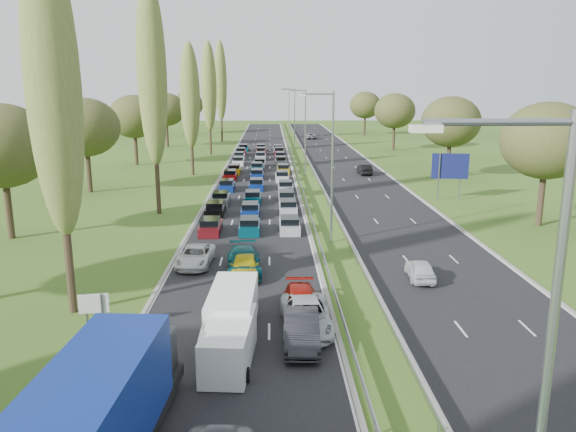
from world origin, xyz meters
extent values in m
plane|color=#375219|center=(4.50, 80.00, 0.00)|extent=(260.00, 260.00, 0.00)
cube|color=black|center=(-2.25, 82.50, 0.00)|extent=(10.50, 215.00, 0.04)
cube|color=black|center=(11.25, 82.50, 0.00)|extent=(10.50, 215.00, 0.04)
cube|color=gray|center=(3.35, 82.50, 0.55)|extent=(0.06, 215.00, 0.32)
cube|color=gray|center=(5.65, 82.50, 0.55)|extent=(0.06, 215.00, 0.32)
cylinder|color=gray|center=(4.50, 43.00, 6.00)|extent=(0.18, 0.18, 12.00)
cylinder|color=gray|center=(4.50, 78.00, 6.00)|extent=(0.18, 0.18, 12.00)
cylinder|color=gray|center=(4.50, 113.00, 6.00)|extent=(0.18, 0.18, 12.00)
cylinder|color=gray|center=(4.50, 148.00, 6.00)|extent=(0.18, 0.18, 12.00)
cylinder|color=#2D2116|center=(-11.50, 29.00, 3.60)|extent=(0.44, 0.44, 7.20)
ellipsoid|color=olive|center=(-11.50, 29.00, 12.40)|extent=(2.80, 2.80, 16.00)
cylinder|color=#2D2116|center=(-11.50, 54.00, 3.96)|extent=(0.44, 0.44, 7.92)
ellipsoid|color=olive|center=(-11.50, 54.00, 13.64)|extent=(2.80, 2.80, 17.60)
cylinder|color=#2D2116|center=(-11.50, 79.00, 3.24)|extent=(0.44, 0.44, 6.48)
ellipsoid|color=olive|center=(-11.50, 79.00, 11.16)|extent=(2.80, 2.80, 14.40)
cylinder|color=#2D2116|center=(-11.50, 104.00, 3.60)|extent=(0.44, 0.44, 7.20)
ellipsoid|color=olive|center=(-11.50, 104.00, 12.40)|extent=(2.80, 2.80, 16.00)
cylinder|color=#2D2116|center=(-11.50, 129.00, 3.96)|extent=(0.44, 0.44, 7.92)
ellipsoid|color=olive|center=(-11.50, 129.00, 13.64)|extent=(2.80, 2.80, 17.60)
cylinder|color=#2D2116|center=(-22.00, 45.00, 2.42)|extent=(0.56, 0.56, 4.84)
ellipsoid|color=#38471E|center=(-22.00, 45.00, 7.70)|extent=(8.00, 8.00, 6.80)
cylinder|color=#2D2116|center=(-22.00, 66.00, 2.42)|extent=(0.56, 0.56, 4.84)
ellipsoid|color=#38471E|center=(-22.00, 66.00, 7.70)|extent=(8.00, 8.00, 6.80)
cylinder|color=#2D2116|center=(-22.00, 90.00, 2.42)|extent=(0.56, 0.56, 4.84)
ellipsoid|color=#38471E|center=(-22.00, 90.00, 7.70)|extent=(8.00, 8.00, 6.80)
cylinder|color=#2D2116|center=(-22.00, 118.00, 2.42)|extent=(0.56, 0.56, 4.84)
ellipsoid|color=#38471E|center=(-22.00, 118.00, 7.70)|extent=(8.00, 8.00, 6.80)
cylinder|color=#2D2116|center=(-22.00, 150.00, 2.42)|extent=(0.56, 0.56, 4.84)
ellipsoid|color=#38471E|center=(-22.00, 150.00, 7.70)|extent=(8.00, 8.00, 6.80)
cylinder|color=#2D2116|center=(24.00, 48.00, 2.42)|extent=(0.56, 0.56, 4.84)
ellipsoid|color=#38471E|center=(24.00, 48.00, 7.70)|extent=(8.00, 8.00, 6.80)
cylinder|color=#2D2116|center=(24.00, 75.00, 2.42)|extent=(0.56, 0.56, 4.84)
ellipsoid|color=#38471E|center=(24.00, 75.00, 7.70)|extent=(8.00, 8.00, 6.80)
cylinder|color=#2D2116|center=(24.00, 110.00, 2.42)|extent=(0.56, 0.56, 4.84)
ellipsoid|color=#38471E|center=(24.00, 110.00, 7.70)|extent=(8.00, 8.00, 6.80)
cylinder|color=#2D2116|center=(24.00, 145.00, 2.42)|extent=(0.56, 0.56, 4.84)
ellipsoid|color=#38471E|center=(24.00, 145.00, 7.70)|extent=(8.00, 8.00, 6.80)
cube|color=#590F14|center=(-5.57, 46.09, 0.44)|extent=(1.75, 4.00, 0.80)
cube|color=black|center=(-5.84, 53.29, 0.44)|extent=(1.75, 4.00, 0.80)
cube|color=slate|center=(-5.76, 58.54, 0.44)|extent=(1.75, 4.00, 0.80)
cube|color=navy|center=(-5.70, 66.67, 0.44)|extent=(1.75, 4.00, 0.80)
cube|color=#A50C0A|center=(-5.88, 74.79, 0.44)|extent=(1.75, 4.00, 0.80)
cube|color=#BF990C|center=(-5.64, 80.24, 0.44)|extent=(1.75, 4.00, 0.80)
cube|color=silver|center=(-5.56, 89.32, 0.44)|extent=(1.75, 4.00, 0.80)
cube|color=silver|center=(-5.75, 96.10, 0.44)|extent=(1.75, 4.00, 0.80)
cube|color=#A50C0A|center=(-5.86, 102.79, 0.44)|extent=(1.75, 4.00, 0.80)
cube|color=#053F4C|center=(-5.63, 109.44, 0.44)|extent=(1.75, 4.00, 0.80)
cube|color=#053F4C|center=(-2.22, 46.28, 0.44)|extent=(1.75, 4.00, 0.80)
cube|color=navy|center=(-2.38, 52.59, 0.44)|extent=(1.75, 4.00, 0.80)
cube|color=#053F4C|center=(-2.32, 59.11, 0.44)|extent=(1.75, 4.00, 0.80)
cube|color=navy|center=(-2.13, 67.30, 0.44)|extent=(1.75, 4.00, 0.80)
cube|color=navy|center=(-2.25, 75.39, 0.44)|extent=(1.75, 4.00, 0.80)
cube|color=#053F4C|center=(-2.43, 82.20, 0.44)|extent=(1.75, 4.00, 0.80)
cube|color=#B2B7BC|center=(-2.07, 86.85, 0.44)|extent=(1.75, 4.00, 0.80)
cube|color=#B2B7BC|center=(-2.10, 95.88, 0.44)|extent=(1.75, 4.00, 0.80)
cube|color=#A50C0A|center=(-2.16, 103.28, 0.44)|extent=(1.75, 4.00, 0.80)
cube|color=#A50C0A|center=(-2.25, 109.08, 0.44)|extent=(1.75, 4.00, 0.80)
cube|color=#B2B7BC|center=(1.24, 46.42, 0.44)|extent=(1.75, 4.00, 0.80)
cube|color=#B2B7BC|center=(1.33, 53.83, 0.44)|extent=(1.75, 4.00, 0.80)
cube|color=slate|center=(1.33, 58.87, 0.44)|extent=(1.75, 4.00, 0.80)
cube|color=#B2B7BC|center=(1.39, 65.54, 0.44)|extent=(1.75, 4.00, 0.80)
cube|color=silver|center=(1.13, 73.40, 0.44)|extent=(1.75, 4.00, 0.80)
cube|color=#BF990C|center=(1.44, 80.26, 0.44)|extent=(1.75, 4.00, 0.80)
cube|color=slate|center=(1.25, 89.47, 0.44)|extent=(1.75, 4.00, 0.80)
cube|color=#590F14|center=(1.28, 95.90, 0.44)|extent=(1.75, 4.00, 0.80)
cube|color=#590F14|center=(1.21, 103.34, 0.44)|extent=(1.75, 4.00, 0.80)
cube|color=#B2B7BC|center=(1.06, 107.90, 0.44)|extent=(1.75, 4.00, 0.80)
imported|color=silver|center=(-5.70, 37.18, 0.70)|extent=(2.58, 5.01, 1.35)
imported|color=#044449|center=(-2.22, 35.48, 0.82)|extent=(2.62, 5.64, 1.59)
imported|color=gold|center=(-2.12, 34.71, 0.81)|extent=(1.88, 4.66, 1.59)
imported|color=black|center=(1.09, 24.44, 0.81)|extent=(1.82, 4.85, 1.58)
imported|color=silver|center=(1.43, 26.26, 0.78)|extent=(2.64, 5.50, 1.51)
imported|color=#A8140A|center=(1.24, 28.32, 0.71)|extent=(2.05, 4.77, 1.37)
imported|color=silver|center=(9.38, 33.79, 0.69)|extent=(1.84, 4.01, 1.33)
imported|color=black|center=(13.11, 78.76, 0.76)|extent=(1.70, 4.51, 1.47)
imported|color=gray|center=(9.34, 135.33, 0.74)|extent=(2.43, 5.19, 1.44)
cube|color=navy|center=(-5.76, 14.90, 2.70)|extent=(2.74, 7.46, 2.97)
cube|color=black|center=(-5.76, 19.83, 1.57)|extent=(2.68, 2.41, 2.20)
cylinder|color=black|center=(-5.76, 19.84, 0.52)|extent=(2.30, 1.00, 1.00)
cube|color=silver|center=(-2.29, 22.53, 1.05)|extent=(1.97, 4.92, 1.97)
cube|color=black|center=(-2.29, 24.70, 0.96)|extent=(1.92, 0.79, 1.58)
cylinder|color=black|center=(-3.13, 24.10, 0.35)|extent=(0.25, 0.67, 0.67)
cylinder|color=black|center=(-1.45, 20.95, 0.35)|extent=(0.25, 0.67, 0.67)
cube|color=white|center=(-2.35, 26.11, 1.19)|extent=(2.23, 5.58, 2.23)
cube|color=black|center=(-2.35, 28.56, 1.08)|extent=(2.17, 0.89, 1.78)
cylinder|color=black|center=(-3.30, 27.89, 0.40)|extent=(0.28, 0.76, 0.76)
cylinder|color=black|center=(-1.40, 24.32, 0.40)|extent=(0.28, 0.76, 0.76)
cylinder|color=gray|center=(-9.80, 26.16, 1.05)|extent=(0.16, 0.16, 2.10)
cylinder|color=gray|center=(-9.00, 26.16, 1.05)|extent=(0.16, 0.16, 2.10)
cube|color=silver|center=(-9.40, 26.16, 1.60)|extent=(1.50, 0.31, 1.00)
cylinder|color=gray|center=(18.20, 59.90, 2.60)|extent=(0.16, 0.16, 5.20)
cylinder|color=gray|center=(20.60, 59.90, 2.60)|extent=(0.16, 0.16, 5.20)
cube|color=#131854|center=(19.40, 59.90, 3.80)|extent=(3.98, 0.63, 2.80)
camera|label=1|loc=(-0.35, -0.86, 12.35)|focal=35.00mm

